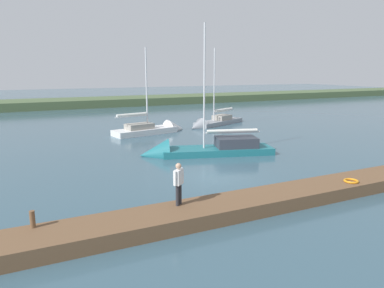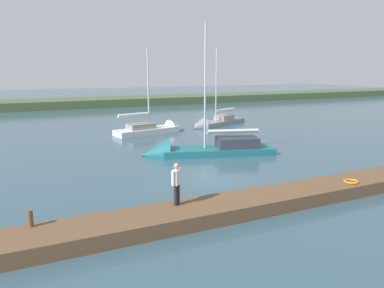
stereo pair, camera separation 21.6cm
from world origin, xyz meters
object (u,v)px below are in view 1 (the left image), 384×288
Objects in this scene: life_ring_buoy at (351,181)px; person_on_dock at (179,181)px; sailboat_far_left at (156,130)px; sailboat_mid_channel at (212,124)px; mooring_post_near at (32,219)px; sailboat_behind_pier at (198,151)px.

person_on_dock is (8.29, -0.83, 0.89)m from life_ring_buoy.
person_on_dock is at bearing -118.98° from sailboat_far_left.
person_on_dock is at bearing -5.69° from life_ring_buoy.
sailboat_mid_channel is at bearing -101.21° from life_ring_buoy.
sailboat_mid_channel is 5.20× the size of person_on_dock.
person_on_dock is at bearing 34.48° from sailboat_mid_channel.
mooring_post_near is 0.35× the size of person_on_dock.
life_ring_buoy is 10.42m from sailboat_behind_pier.
person_on_dock is at bearing 177.57° from mooring_post_near.
mooring_post_near is 0.87× the size of life_ring_buoy.
sailboat_behind_pier is at bearing -139.43° from mooring_post_near.
life_ring_buoy is at bearing 55.06° from sailboat_mid_channel.
mooring_post_near is 0.07× the size of sailboat_mid_channel.
life_ring_buoy is 19.55m from sailboat_far_left.
sailboat_behind_pier reaches higher than mooring_post_near.
sailboat_far_left reaches higher than person_on_dock.
sailboat_mid_channel reaches higher than person_on_dock.
sailboat_mid_channel is (-7.08, -10.90, -0.02)m from sailboat_behind_pier.
sailboat_mid_channel reaches higher than mooring_post_near.
mooring_post_near is 21.31m from sailboat_far_left.
mooring_post_near is 0.07× the size of sailboat_far_left.
mooring_post_near is 13.43m from life_ring_buoy.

